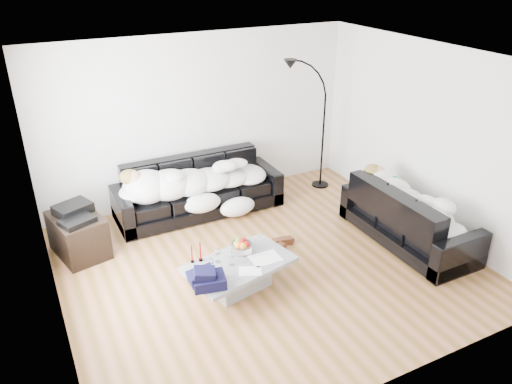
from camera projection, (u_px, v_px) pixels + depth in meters
name	position (u px, v px, depth m)	size (l,w,h in m)	color
ground	(266.00, 263.00, 6.47)	(5.00, 5.00, 0.00)	brown
wall_back	(199.00, 119.00, 7.69)	(5.00, 0.02, 2.60)	silver
wall_left	(42.00, 218.00, 4.88)	(0.02, 4.50, 2.60)	silver
wall_right	(426.00, 139.00, 6.91)	(0.02, 4.50, 2.60)	silver
ceiling	(269.00, 60.00, 5.32)	(5.00, 5.00, 0.00)	white
sofa_back	(198.00, 187.00, 7.57)	(2.51, 0.87, 0.82)	black
sofa_right	(409.00, 215.00, 6.80)	(1.99, 0.85, 0.81)	black
sleeper_back	(199.00, 175.00, 7.43)	(2.13, 0.73, 0.43)	white
sleeper_right	(412.00, 200.00, 6.70)	(1.70, 0.72, 0.42)	white
teal_cushion	(379.00, 178.00, 7.13)	(0.36, 0.30, 0.20)	#0D5B4E
coffee_table	(239.00, 275.00, 5.92)	(1.25, 0.73, 0.36)	#939699
fruit_bowl	(242.00, 245.00, 6.03)	(0.26, 0.26, 0.16)	white
wine_glass_a	(218.00, 255.00, 5.81)	(0.08, 0.08, 0.18)	white
wine_glass_b	(211.00, 265.00, 5.65)	(0.07, 0.07, 0.17)	white
wine_glass_c	(231.00, 258.00, 5.76)	(0.08, 0.08, 0.18)	white
candle_left	(192.00, 254.00, 5.80)	(0.04, 0.04, 0.22)	maroon
candle_right	(200.00, 251.00, 5.82)	(0.05, 0.05, 0.26)	maroon
newspaper_a	(265.00, 258.00, 5.91)	(0.35, 0.27, 0.01)	silver
newspaper_b	(250.00, 271.00, 5.67)	(0.26, 0.19, 0.01)	silver
navy_jacket	(206.00, 272.00, 5.37)	(0.38, 0.31, 0.19)	black
shoes	(280.00, 245.00, 6.76)	(0.47, 0.34, 0.11)	#472311
av_cabinet	(78.00, 235.00, 6.56)	(0.56, 0.81, 0.56)	black
stereo	(74.00, 212.00, 6.41)	(0.44, 0.34, 0.13)	black
floor_lamp	(323.00, 132.00, 8.17)	(0.71, 0.28, 1.94)	black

